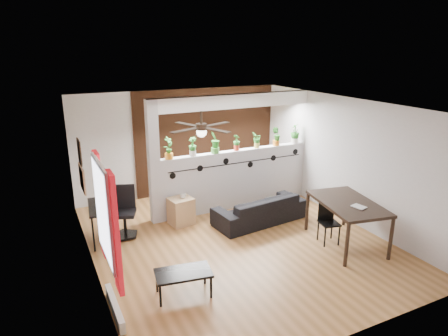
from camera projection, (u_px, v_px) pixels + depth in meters
room_shell at (236, 176)px, 7.33m from camera, size 6.30×7.10×2.90m
partition_wall at (236, 179)px, 9.14m from camera, size 3.60×0.18×1.35m
ceiling_header at (237, 101)px, 8.61m from camera, size 3.60×0.18×0.30m
pier_column at (154, 163)px, 8.15m from camera, size 0.22×0.20×2.60m
brick_panel at (210, 139)px, 10.21m from camera, size 3.90×0.05×2.60m
vine_decal at (238, 163)px, 8.94m from camera, size 3.31×0.01×0.30m
window_assembly at (105, 214)px, 5.16m from camera, size 0.09×1.30×1.55m
baseboard_heater at (115, 307)px, 5.59m from camera, size 0.08×1.00×0.18m
corkboard at (82, 179)px, 7.05m from camera, size 0.03×0.60×0.45m
framed_art at (79, 152)px, 6.86m from camera, size 0.03×0.34×0.44m
ceiling_fan at (201, 129)px, 6.44m from camera, size 1.19×1.19×0.43m
potted_plant_0 at (169, 147)px, 8.20m from camera, size 0.31×0.30×0.47m
potted_plant_1 at (193, 146)px, 8.43m from camera, size 0.26×0.25×0.40m
potted_plant_2 at (215, 142)px, 8.64m from camera, size 0.32×0.33×0.49m
potted_plant_3 at (237, 142)px, 8.88m from camera, size 0.21×0.22×0.36m
potted_plant_4 at (257, 140)px, 9.10m from camera, size 0.21×0.22×0.36m
potted_plant_5 at (276, 136)px, 9.31m from camera, size 0.28×0.28×0.43m
potted_plant_6 at (295, 133)px, 9.53m from camera, size 0.31×0.32×0.47m
sofa at (259, 209)px, 8.45m from camera, size 1.97×0.94×0.56m
cube_shelf at (181, 211)px, 8.34m from camera, size 0.53×0.48×0.57m
cup at (183, 196)px, 8.26m from camera, size 0.14×0.14×0.10m
computer_desk at (103, 209)px, 7.57m from camera, size 0.61×1.02×0.70m
monitor at (100, 198)px, 7.66m from camera, size 0.31×0.13×0.17m
office_chair at (125, 215)px, 7.77m from camera, size 0.54×0.55×1.00m
dining_table at (348, 206)px, 7.36m from camera, size 1.22×1.70×0.85m
book at (356, 208)px, 7.04m from camera, size 0.22×0.27×0.02m
folding_chair at (328, 217)px, 7.54m from camera, size 0.41×0.41×0.84m
coffee_table at (183, 274)px, 5.93m from camera, size 0.89×0.59×0.39m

